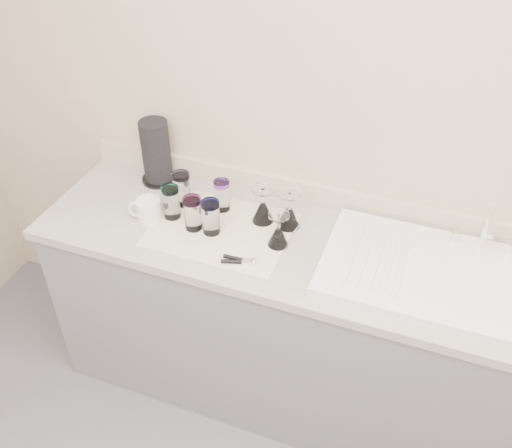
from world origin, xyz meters
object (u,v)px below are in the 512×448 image
at_px(goblet_front_right, 278,234).
at_px(paper_towel_roll, 156,153).
at_px(can_opener, 239,261).
at_px(tumbler_teal, 182,189).
at_px(white_mug, 148,210).
at_px(tumbler_magenta, 171,202).
at_px(tumbler_lavender, 211,217).
at_px(goblet_back_right, 289,215).
at_px(tumbler_purple, 222,195).
at_px(tumbler_blue, 193,213).
at_px(sink_unit, 436,274).
at_px(goblet_back_left, 263,210).

relative_size(goblet_front_right, paper_towel_roll, 0.50).
xyz_separation_m(goblet_front_right, can_opener, (-0.10, -0.15, -0.04)).
relative_size(tumbler_teal, white_mug, 1.00).
height_order(goblet_front_right, paper_towel_roll, paper_towel_roll).
relative_size(tumbler_teal, tumbler_magenta, 1.04).
distance_m(tumbler_lavender, goblet_back_right, 0.31).
height_order(tumbler_purple, tumbler_blue, tumbler_blue).
relative_size(tumbler_teal, tumbler_blue, 1.03).
distance_m(tumbler_blue, can_opener, 0.29).
distance_m(tumbler_teal, paper_towel_roll, 0.23).
height_order(sink_unit, tumbler_lavender, sink_unit).
distance_m(tumbler_lavender, can_opener, 0.22).
distance_m(tumbler_teal, white_mug, 0.17).
distance_m(tumbler_magenta, tumbler_blue, 0.12).
bearing_deg(goblet_front_right, tumbler_purple, 155.14).
height_order(tumbler_teal, white_mug, tumbler_teal).
relative_size(tumbler_teal, goblet_front_right, 1.03).
bearing_deg(tumbler_magenta, goblet_back_right, 13.19).
xyz_separation_m(sink_unit, tumbler_magenta, (-1.06, -0.02, 0.06)).
xyz_separation_m(tumbler_teal, goblet_back_left, (0.36, 0.01, -0.02)).
relative_size(tumbler_magenta, paper_towel_roll, 0.49).
relative_size(tumbler_lavender, goblet_back_right, 0.89).
bearing_deg(tumbler_blue, white_mug, -176.45).
xyz_separation_m(goblet_back_left, paper_towel_roll, (-0.54, 0.12, 0.08)).
relative_size(goblet_back_left, white_mug, 1.07).
height_order(goblet_back_left, paper_towel_roll, paper_towel_roll).
bearing_deg(tumbler_blue, tumbler_purple, 70.28).
height_order(tumbler_teal, paper_towel_roll, paper_towel_roll).
xyz_separation_m(sink_unit, goblet_back_left, (-0.70, 0.09, 0.04)).
bearing_deg(can_opener, paper_towel_roll, 144.22).
distance_m(tumbler_magenta, paper_towel_roll, 0.30).
relative_size(sink_unit, tumbler_teal, 5.50).
distance_m(tumbler_purple, can_opener, 0.35).
xyz_separation_m(sink_unit, tumbler_blue, (-0.94, -0.05, 0.06)).
bearing_deg(tumbler_lavender, paper_towel_roll, 144.98).
relative_size(sink_unit, tumbler_blue, 5.67).
height_order(sink_unit, goblet_back_left, sink_unit).
bearing_deg(tumbler_teal, sink_unit, -4.32).
bearing_deg(can_opener, sink_unit, 14.62).
bearing_deg(goblet_front_right, goblet_back_left, 131.64).
height_order(tumbler_purple, paper_towel_roll, paper_towel_roll).
relative_size(sink_unit, goblet_front_right, 5.65).
distance_m(goblet_front_right, white_mug, 0.55).
bearing_deg(can_opener, goblet_front_right, 55.43).
xyz_separation_m(tumbler_purple, tumbler_blue, (-0.06, -0.16, 0.00)).
xyz_separation_m(goblet_back_right, paper_towel_roll, (-0.65, 0.12, 0.08)).
distance_m(tumbler_purple, goblet_back_left, 0.19).
xyz_separation_m(tumbler_blue, can_opener, (0.25, -0.13, -0.07)).
height_order(sink_unit, paper_towel_roll, paper_towel_roll).
relative_size(tumbler_magenta, white_mug, 0.96).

